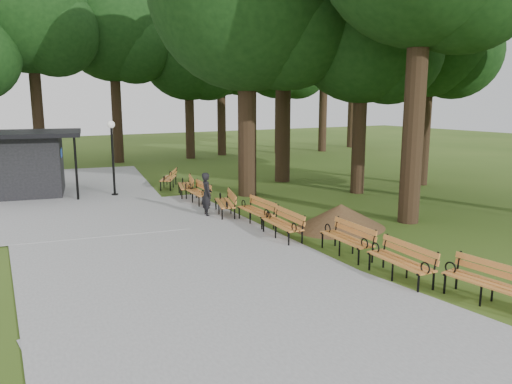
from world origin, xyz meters
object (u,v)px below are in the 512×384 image
bench_2 (400,261)px  bench_5 (256,211)px  lawn_tree_4 (284,7)px  dirt_mound (341,216)px  bench_4 (282,224)px  bench_6 (225,203)px  lamp_post (112,142)px  person (207,194)px  bench_7 (197,192)px  kiosk (20,164)px  bench_8 (185,186)px  bench_1 (488,283)px  bench_9 (168,178)px  lawn_tree_5 (431,35)px  bench_3 (346,239)px  lawn_tree_1 (363,33)px

bench_2 → bench_5: (-0.31, 6.17, 0.00)m
bench_5 → lawn_tree_4: 12.03m
dirt_mound → lawn_tree_4: (3.48, 8.81, 8.11)m
bench_4 → bench_5: (0.20, 1.92, 0.00)m
bench_4 → bench_6: size_ratio=1.00×
lamp_post → bench_5: 8.07m
person → bench_6: person is taller
person → bench_7: size_ratio=0.83×
bench_5 → bench_7: (-0.35, 4.11, 0.00)m
bench_4 → bench_6: 3.61m
kiosk → bench_4: kiosk is taller
bench_2 → bench_8: 11.94m
person → bench_5: bearing=-145.2°
bench_1 → bench_9: bearing=177.8°
person → lawn_tree_5: size_ratio=0.16×
bench_3 → lawn_tree_4: bearing=158.9°
kiosk → lawn_tree_1: size_ratio=0.45×
bench_4 → lawn_tree_5: 13.79m
person → bench_5: 2.14m
bench_5 → bench_7: same height
bench_4 → kiosk: bearing=-146.6°
kiosk → bench_7: bearing=-30.2°
kiosk → bench_6: 9.85m
dirt_mound → bench_4: size_ratio=1.37×
dirt_mound → bench_5: bench_5 is taller
bench_1 → bench_6: size_ratio=1.00×
kiosk → lawn_tree_1: 15.76m
bench_4 → bench_7: (-0.15, 6.03, 0.00)m
bench_2 → bench_1: bearing=19.0°
lawn_tree_1 → bench_5: bearing=-159.0°
bench_2 → bench_3: (0.14, 2.06, 0.00)m
bench_1 → lawn_tree_5: lawn_tree_5 is taller
person → bench_9: size_ratio=0.83×
bench_2 → lawn_tree_1: lawn_tree_1 is taller
person → kiosk: bearing=43.9°
person → bench_7: 2.33m
person → bench_5: size_ratio=0.83×
lamp_post → lawn_tree_4: lawn_tree_4 is taller
bench_3 → lawn_tree_4: (5.15, 11.07, 8.07)m
dirt_mound → lawn_tree_4: bearing=68.5°
bench_6 → bench_7: (-0.03, 2.43, 0.00)m
person → bench_7: (0.59, 2.23, -0.35)m
bench_4 → lawn_tree_4: bearing=151.9°
bench_1 → bench_2: bearing=-170.4°
person → lamp_post: size_ratio=0.49×
lawn_tree_4 → bench_5: bearing=-128.8°
kiosk → bench_5: (6.34, -9.43, -0.96)m
bench_4 → bench_8: bearing=-174.9°
bench_1 → bench_2: 1.96m
person → bench_2: bearing=-162.9°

